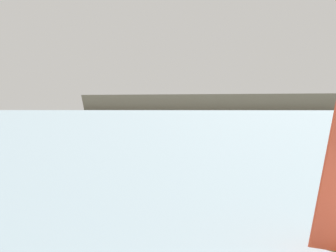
# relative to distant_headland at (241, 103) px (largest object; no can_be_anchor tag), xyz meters

# --- Properties ---
(distant_headland) EXTENTS (1026.31, 636.56, 33.99)m
(distant_headland) POSITION_rel_distant_headland_xyz_m (0.00, 0.00, 0.00)
(distant_headland) COLOR #756B56
(distant_headland) RESTS_ON ground_plane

